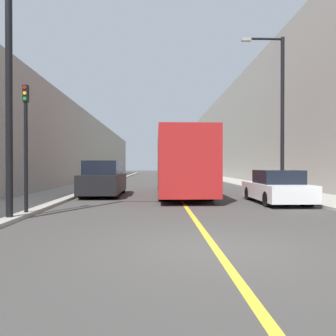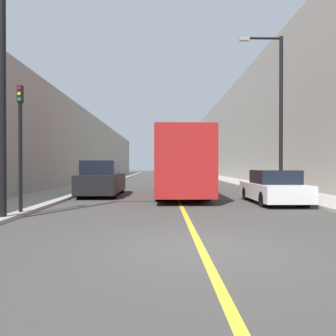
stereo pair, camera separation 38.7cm
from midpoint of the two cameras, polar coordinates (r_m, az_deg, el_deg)
ground_plane at (r=6.68m, az=7.52°, el=-13.78°), size 200.00×200.00×0.00m
sidewalk_left at (r=36.87m, az=-9.88°, el=-2.02°), size 2.79×72.00×0.12m
sidewalk_right at (r=37.22m, az=10.68°, el=-2.00°), size 2.79×72.00×0.12m
building_row_left at (r=37.55m, az=-15.02°, el=3.22°), size 4.00×72.00×6.94m
building_row_right at (r=38.25m, az=15.72°, el=6.69°), size 4.00×72.00×11.63m
road_center_line at (r=36.45m, az=0.45°, el=-2.13°), size 0.16×72.00×0.01m
bus at (r=18.80m, az=2.48°, el=0.91°), size 2.56×11.64×3.36m
parked_suv_left at (r=18.06m, az=-10.81°, el=-1.99°), size 1.96×4.99×1.89m
car_right_near at (r=14.96m, az=18.60°, el=-3.37°), size 1.89×4.30×1.44m
street_lamp_left at (r=11.14m, az=-25.11°, el=15.73°), size 2.31×0.24×7.94m
street_lamp_right at (r=18.54m, az=19.16°, el=10.17°), size 2.31×0.24×8.32m
traffic_light at (r=11.70m, az=-23.46°, el=3.98°), size 0.16×0.18×4.13m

